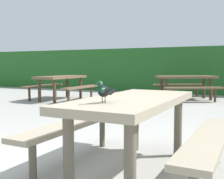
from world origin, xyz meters
name	(u,v)px	position (x,y,z in m)	size (l,w,h in m)	color
ground_plane	(92,174)	(0.00, 0.00, 0.00)	(60.00, 60.00, 0.00)	#A3A099
hedge_wall	(207,70)	(0.00, 9.31, 0.88)	(28.00, 1.97, 1.76)	#235B23
picnic_table_foreground	(133,116)	(0.34, 0.22, 0.56)	(1.74, 1.82, 0.74)	gray
bird_grackle	(103,91)	(0.27, -0.29, 0.84)	(0.09, 0.29, 0.18)	black
picnic_table_mid_left	(186,82)	(-0.31, 6.60, 0.56)	(2.31, 2.30, 0.74)	brown
picnic_table_far_centre	(61,82)	(-3.78, 4.89, 0.56)	(1.69, 1.80, 0.74)	brown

